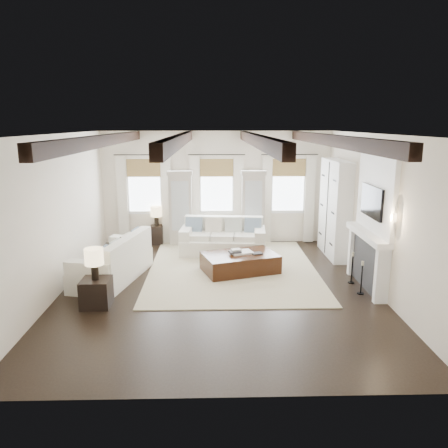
{
  "coord_description": "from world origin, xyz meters",
  "views": [
    {
      "loc": [
        -0.12,
        -8.65,
        3.41
      ],
      "look_at": [
        0.14,
        1.08,
        1.15
      ],
      "focal_mm": 35.0,
      "sensor_mm": 36.0,
      "label": 1
    }
  ],
  "objects_px": {
    "sofa_back": "(223,239)",
    "side_table_back": "(157,235)",
    "ottoman": "(240,263)",
    "sofa_left": "(115,262)",
    "side_table_front": "(96,293)"
  },
  "relations": [
    {
      "from": "ottoman",
      "to": "side_table_back",
      "type": "xyz_separation_m",
      "value": [
        -2.24,
        2.52,
        0.05
      ]
    },
    {
      "from": "sofa_left",
      "to": "side_table_front",
      "type": "xyz_separation_m",
      "value": [
        -0.04,
        -1.49,
        -0.12
      ]
    },
    {
      "from": "sofa_left",
      "to": "side_table_front",
      "type": "relative_size",
      "value": 4.58
    },
    {
      "from": "side_table_front",
      "to": "side_table_back",
      "type": "xyz_separation_m",
      "value": [
        0.61,
        4.41,
        0.0
      ]
    },
    {
      "from": "side_table_front",
      "to": "side_table_back",
      "type": "bearing_deg",
      "value": 82.18
    },
    {
      "from": "sofa_left",
      "to": "ottoman",
      "type": "xyz_separation_m",
      "value": [
        2.81,
        0.4,
        -0.17
      ]
    },
    {
      "from": "side_table_back",
      "to": "side_table_front",
      "type": "bearing_deg",
      "value": -97.82
    },
    {
      "from": "side_table_back",
      "to": "sofa_left",
      "type": "bearing_deg",
      "value": -100.99
    },
    {
      "from": "side_table_front",
      "to": "side_table_back",
      "type": "height_order",
      "value": "side_table_back"
    },
    {
      "from": "sofa_back",
      "to": "ottoman",
      "type": "height_order",
      "value": "sofa_back"
    },
    {
      "from": "sofa_back",
      "to": "side_table_front",
      "type": "xyz_separation_m",
      "value": [
        -2.49,
        -3.41,
        -0.11
      ]
    },
    {
      "from": "sofa_left",
      "to": "side_table_front",
      "type": "bearing_deg",
      "value": -91.49
    },
    {
      "from": "ottoman",
      "to": "side_table_back",
      "type": "bearing_deg",
      "value": 114.02
    },
    {
      "from": "side_table_front",
      "to": "side_table_back",
      "type": "distance_m",
      "value": 4.45
    },
    {
      "from": "sofa_back",
      "to": "side_table_back",
      "type": "relative_size",
      "value": 4.27
    }
  ]
}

